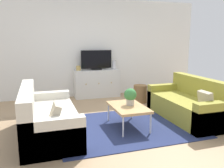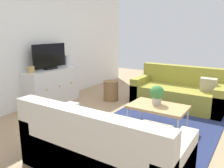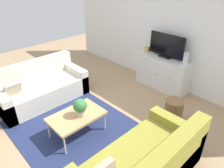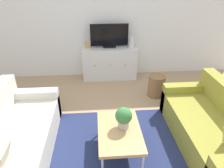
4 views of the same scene
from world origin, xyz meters
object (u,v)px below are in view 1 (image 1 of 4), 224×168
(coffee_table, at_px, (128,108))
(wicker_basket, at_px, (140,94))
(flat_screen_tv, at_px, (96,60))
(glass_vase, at_px, (114,65))
(potted_plant, at_px, (130,96))
(tv_console, at_px, (97,83))
(couch_right_side, at_px, (191,105))
(mantel_clock, at_px, (78,68))
(couch_left_side, at_px, (44,120))

(coffee_table, distance_m, wicker_basket, 1.79)
(coffee_table, xyz_separation_m, flat_screen_tv, (0.03, 2.47, 0.65))
(flat_screen_tv, height_order, glass_vase, flat_screen_tv)
(potted_plant, xyz_separation_m, tv_console, (-0.02, 2.40, -0.20))
(couch_right_side, bearing_deg, flat_screen_tv, 119.77)
(couch_right_side, relative_size, coffee_table, 2.04)
(coffee_table, distance_m, mantel_clock, 2.54)
(couch_right_side, distance_m, coffee_table, 1.41)
(couch_right_side, height_order, mantel_clock, mantel_clock)
(coffee_table, distance_m, glass_vase, 2.56)
(glass_vase, relative_size, mantel_clock, 1.92)
(wicker_basket, bearing_deg, flat_screen_tv, 133.37)
(glass_vase, distance_m, wicker_basket, 1.21)
(tv_console, distance_m, mantel_clock, 0.68)
(couch_left_side, bearing_deg, flat_screen_tv, 57.86)
(potted_plant, distance_m, tv_console, 2.41)
(couch_left_side, relative_size, flat_screen_tv, 2.14)
(couch_right_side, xyz_separation_m, coffee_table, (-1.40, -0.08, 0.10))
(couch_left_side, height_order, couch_right_side, same)
(flat_screen_tv, distance_m, glass_vase, 0.53)
(couch_left_side, bearing_deg, potted_plant, -1.02)
(tv_console, height_order, mantel_clock, mantel_clock)
(couch_left_side, distance_m, tv_console, 2.81)
(couch_left_side, distance_m, glass_vase, 3.17)
(tv_console, bearing_deg, couch_right_side, -60.02)
(coffee_table, xyz_separation_m, glass_vase, (0.54, 2.45, 0.51))
(couch_right_side, bearing_deg, tv_console, 119.98)
(couch_left_side, height_order, mantel_clock, mantel_clock)
(glass_vase, bearing_deg, tv_console, -180.00)
(couch_left_side, distance_m, coffee_table, 1.47)
(flat_screen_tv, relative_size, wicker_basket, 1.92)
(couch_left_side, relative_size, glass_vase, 7.34)
(glass_vase, distance_m, mantel_clock, 1.02)
(couch_left_side, xyz_separation_m, couch_right_side, (2.87, 0.00, 0.00))
(couch_right_side, height_order, coffee_table, couch_right_side)
(tv_console, distance_m, wicker_basket, 1.31)
(glass_vase, bearing_deg, coffee_table, -102.52)
(coffee_table, height_order, tv_console, tv_console)
(potted_plant, relative_size, flat_screen_tv, 0.36)
(couch_left_side, bearing_deg, glass_vase, 49.69)
(coffee_table, distance_m, flat_screen_tv, 2.56)
(coffee_table, relative_size, wicker_basket, 2.02)
(couch_right_side, distance_m, potted_plant, 1.38)
(coffee_table, bearing_deg, flat_screen_tv, 89.19)
(glass_vase, height_order, wicker_basket, glass_vase)
(tv_console, bearing_deg, glass_vase, 0.00)
(potted_plant, bearing_deg, tv_console, 90.60)
(couch_right_side, relative_size, mantel_clock, 14.11)
(tv_console, bearing_deg, wicker_basket, -46.03)
(glass_vase, relative_size, wicker_basket, 0.56)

